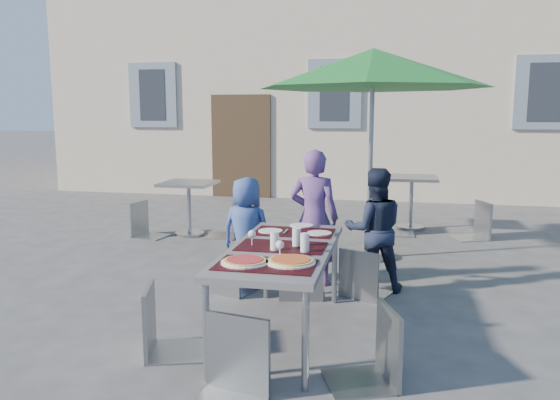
% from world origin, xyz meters
% --- Properties ---
extents(ground, '(90.00, 90.00, 0.00)m').
position_xyz_m(ground, '(0.00, 0.00, 0.00)').
color(ground, '#464648').
rests_on(ground, ground).
extents(dining_table, '(0.80, 1.85, 0.76)m').
position_xyz_m(dining_table, '(0.39, 0.31, 0.70)').
color(dining_table, '#454449').
rests_on(dining_table, ground).
extents(pizza_near_left, '(0.34, 0.34, 0.03)m').
position_xyz_m(pizza_near_left, '(0.23, -0.23, 0.77)').
color(pizza_near_left, white).
rests_on(pizza_near_left, dining_table).
extents(pizza_near_right, '(0.36, 0.36, 0.03)m').
position_xyz_m(pizza_near_right, '(0.55, -0.16, 0.77)').
color(pizza_near_right, white).
rests_on(pizza_near_right, dining_table).
extents(glassware, '(0.52, 0.43, 0.15)m').
position_xyz_m(glassware, '(0.45, 0.22, 0.83)').
color(glassware, silver).
rests_on(glassware, dining_table).
extents(place_settings, '(0.71, 0.51, 0.01)m').
position_xyz_m(place_settings, '(0.41, 0.93, 0.76)').
color(place_settings, white).
rests_on(place_settings, dining_table).
extents(child_0, '(0.62, 0.46, 1.15)m').
position_xyz_m(child_0, '(-0.25, 1.58, 0.58)').
color(child_0, '#354E93').
rests_on(child_0, ground).
extents(child_1, '(0.56, 0.40, 1.45)m').
position_xyz_m(child_1, '(0.44, 1.74, 0.72)').
color(child_1, '#5E3D7E').
rests_on(child_1, ground).
extents(child_2, '(0.67, 0.47, 1.27)m').
position_xyz_m(child_2, '(1.08, 1.66, 0.64)').
color(child_2, '#171F34').
rests_on(child_2, ground).
extents(chair_0, '(0.48, 0.48, 0.85)m').
position_xyz_m(chair_0, '(-0.34, 1.22, 0.49)').
color(chair_0, gray).
rests_on(chair_0, ground).
extents(chair_1, '(0.51, 0.51, 0.98)m').
position_xyz_m(chair_1, '(0.39, 1.25, 0.57)').
color(chair_1, gray).
rests_on(chair_1, ground).
extents(chair_2, '(0.55, 0.55, 0.95)m').
position_xyz_m(chair_2, '(0.99, 1.39, 0.55)').
color(chair_2, gray).
rests_on(chair_2, ground).
extents(chair_3, '(0.56, 0.55, 1.00)m').
position_xyz_m(chair_3, '(-0.42, -0.21, 0.59)').
color(chair_3, gray).
rests_on(chair_3, ground).
extents(chair_4, '(0.57, 0.57, 0.99)m').
position_xyz_m(chair_4, '(1.16, -0.34, 0.58)').
color(chair_4, gray).
rests_on(chair_4, ground).
extents(chair_5, '(0.53, 0.53, 1.02)m').
position_xyz_m(chair_5, '(0.29, -0.78, 0.60)').
color(chair_5, gray).
rests_on(chair_5, ground).
extents(patio_umbrella, '(2.81, 2.81, 2.58)m').
position_xyz_m(patio_umbrella, '(0.97, 2.91, 2.33)').
color(patio_umbrella, '#95979C').
rests_on(patio_umbrella, ground).
extents(cafe_table_0, '(0.75, 0.75, 0.80)m').
position_xyz_m(cafe_table_0, '(-1.73, 3.68, 0.57)').
color(cafe_table_0, '#95979C').
rests_on(cafe_table_0, ground).
extents(bg_chair_l_0, '(0.51, 0.51, 0.99)m').
position_xyz_m(bg_chair_l_0, '(-2.34, 3.46, 0.58)').
color(bg_chair_l_0, gray).
rests_on(bg_chair_l_0, ground).
extents(bg_chair_r_0, '(0.49, 0.48, 1.06)m').
position_xyz_m(bg_chair_r_0, '(-1.10, 3.68, 0.62)').
color(bg_chair_r_0, '#90959C').
rests_on(bg_chair_r_0, ground).
extents(cafe_table_1, '(0.78, 0.78, 0.83)m').
position_xyz_m(cafe_table_1, '(1.53, 4.84, 0.60)').
color(cafe_table_1, '#95979C').
rests_on(cafe_table_1, ground).
extents(bg_chair_l_1, '(0.48, 0.48, 1.04)m').
position_xyz_m(bg_chair_l_1, '(1.23, 4.39, 0.62)').
color(bg_chair_l_1, gray).
rests_on(bg_chair_l_1, ground).
extents(bg_chair_r_1, '(0.59, 0.59, 1.03)m').
position_xyz_m(bg_chair_r_1, '(2.45, 4.34, 0.61)').
color(bg_chair_r_1, '#91969C').
rests_on(bg_chair_r_1, ground).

